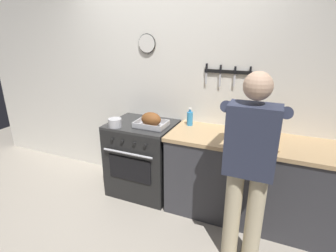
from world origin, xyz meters
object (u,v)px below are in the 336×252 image
bottle_cooking_oil (256,124)px  bottle_vinegar (275,126)px  saucepan (115,123)px  bottle_olive_oil (239,122)px  cutting_board (259,144)px  stove (143,158)px  bottle_dish_soap (190,118)px  bottle_soy_sauce (249,124)px  bottle_hot_sauce (243,129)px  roasting_pan (151,121)px  person_cook (250,161)px

bottle_cooking_oil → bottle_vinegar: (0.19, 0.04, -0.00)m
bottle_cooking_oil → saucepan: bearing=-164.2°
bottle_olive_oil → cutting_board: bearing=-47.5°
stove → bottle_olive_oil: (1.09, 0.15, 0.57)m
bottle_olive_oil → bottle_dish_soap: size_ratio=1.40×
bottle_cooking_oil → bottle_vinegar: 0.19m
saucepan → bottle_soy_sauce: bearing=18.3°
stove → bottle_hot_sauce: (1.15, 0.05, 0.53)m
saucepan → bottle_olive_oil: (1.31, 0.37, 0.07)m
bottle_vinegar → bottle_dish_soap: size_ratio=1.16×
bottle_vinegar → bottle_dish_soap: bottle_vinegar is taller
bottle_dish_soap → bottle_cooking_oil: bearing=2.7°
bottle_hot_sauce → bottle_dish_soap: (-0.61, 0.12, 0.01)m
bottle_soy_sauce → bottle_dish_soap: (-0.65, -0.08, 0.00)m
roasting_pan → cutting_board: roasting_pan is taller
saucepan → cutting_board: size_ratio=0.42×
roasting_pan → cutting_board: bearing=-2.0°
stove → saucepan: saucepan is taller
bottle_olive_oil → bottle_vinegar: size_ratio=1.21×
bottle_olive_oil → bottle_cooking_oil: size_ratio=1.17×
stove → roasting_pan: roasting_pan is taller
person_cook → bottle_olive_oil: size_ratio=5.82×
bottle_soy_sauce → bottle_dish_soap: bottle_dish_soap is taller
cutting_board → bottle_dish_soap: bottle_dish_soap is taller
roasting_pan → bottle_soy_sauce: size_ratio=1.82×
saucepan → bottle_hot_sauce: bottle_hot_sauce is taller
stove → bottle_hot_sauce: size_ratio=4.85×
stove → bottle_cooking_oil: (1.25, 0.20, 0.55)m
stove → saucepan: 0.59m
stove → bottle_dish_soap: bottle_dish_soap is taller
stove → cutting_board: cutting_board is taller
saucepan → bottle_vinegar: bearing=15.3°
cutting_board → bottle_soy_sauce: size_ratio=1.86×
bottle_olive_oil → bottle_vinegar: 0.37m
cutting_board → bottle_olive_oil: 0.37m
roasting_pan → saucepan: roasting_pan is taller
stove → bottle_dish_soap: bearing=16.8°
person_cook → bottle_soy_sauce: (-0.11, 0.85, 0.03)m
person_cook → bottle_hot_sauce: person_cook is taller
cutting_board → bottle_soy_sauce: (-0.14, 0.35, 0.07)m
roasting_pan → bottle_soy_sauce: (1.03, 0.31, 0.00)m
cutting_board → bottle_cooking_oil: bottle_cooking_oil is taller
person_cook → bottle_vinegar: 0.85m
roasting_pan → cutting_board: 1.17m
bottle_hot_sauce → bottle_soy_sauce: size_ratio=0.96×
cutting_board → stove: bearing=175.3°
bottle_hot_sauce → bottle_cooking_oil: bearing=55.7°
bottle_vinegar → person_cook: bearing=-100.0°
stove → bottle_vinegar: size_ratio=3.81×
bottle_soy_sauce → bottle_hot_sauce: bearing=-100.4°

